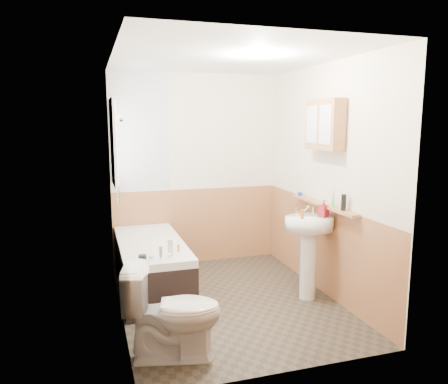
{
  "coord_description": "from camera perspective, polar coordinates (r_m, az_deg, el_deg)",
  "views": [
    {
      "loc": [
        -1.34,
        -4.18,
        1.89
      ],
      "look_at": [
        0.0,
        0.15,
        1.15
      ],
      "focal_mm": 35.0,
      "sensor_mm": 36.0,
      "label": 1
    }
  ],
  "objects": [
    {
      "name": "floor",
      "position": [
        4.78,
        0.55,
        -14.03
      ],
      "size": [
        2.8,
        2.8,
        0.0
      ],
      "primitive_type": "plane",
      "color": "#2E2820",
      "rests_on": "ground"
    },
    {
      "name": "ceiling",
      "position": [
        4.43,
        0.6,
        17.18
      ],
      "size": [
        2.8,
        2.8,
        0.0
      ],
      "primitive_type": "plane",
      "rotation": [
        3.14,
        0.0,
        0.0
      ],
      "color": "white",
      "rests_on": "ground"
    },
    {
      "name": "wall_back",
      "position": [
        5.78,
        -3.7,
        2.89
      ],
      "size": [
        2.2,
        0.02,
        2.5
      ],
      "primitive_type": "cube",
      "color": "#F2E4C8",
      "rests_on": "ground"
    },
    {
      "name": "wall_front",
      "position": [
        3.14,
        8.45,
        -2.55
      ],
      "size": [
        2.2,
        0.02,
        2.5
      ],
      "primitive_type": "cube",
      "color": "#F2E4C8",
      "rests_on": "ground"
    },
    {
      "name": "wall_left",
      "position": [
        4.24,
        -13.88,
        0.31
      ],
      "size": [
        0.02,
        2.8,
        2.5
      ],
      "primitive_type": "cube",
      "color": "#F2E4C8",
      "rests_on": "ground"
    },
    {
      "name": "wall_right",
      "position": [
        4.89,
        13.07,
        1.5
      ],
      "size": [
        0.02,
        2.8,
        2.5
      ],
      "primitive_type": "cube",
      "color": "#F2E4C8",
      "rests_on": "ground"
    },
    {
      "name": "wainscot_right",
      "position": [
        5.03,
        12.54,
        -7.0
      ],
      "size": [
        0.01,
        2.8,
        1.0
      ],
      "primitive_type": "cube",
      "color": "#B27649",
      "rests_on": "wall_right"
    },
    {
      "name": "wainscot_front",
      "position": [
        3.39,
        7.98,
        -14.97
      ],
      "size": [
        2.2,
        0.01,
        1.0
      ],
      "primitive_type": "cube",
      "color": "#B27649",
      "rests_on": "wall_front"
    },
    {
      "name": "wainscot_back",
      "position": [
        5.89,
        -3.58,
        -4.4
      ],
      "size": [
        2.2,
        0.01,
        1.0
      ],
      "primitive_type": "cube",
      "color": "#B27649",
      "rests_on": "wall_back"
    },
    {
      "name": "tile_cladding_left",
      "position": [
        4.24,
        -13.58,
        0.33
      ],
      "size": [
        0.01,
        2.8,
        2.5
      ],
      "primitive_type": "cube",
      "color": "white",
      "rests_on": "wall_left"
    },
    {
      "name": "tile_return_back",
      "position": [
        5.6,
        -10.99,
        7.66
      ],
      "size": [
        0.75,
        0.01,
        1.5
      ],
      "primitive_type": "cube",
      "color": "white",
      "rests_on": "wall_back"
    },
    {
      "name": "window",
      "position": [
        5.14,
        -14.17,
        6.31
      ],
      "size": [
        0.03,
        0.79,
        0.99
      ],
      "color": "white",
      "rests_on": "wall_left"
    },
    {
      "name": "bathtub",
      "position": [
        5.04,
        -9.48,
        -9.32
      ],
      "size": [
        0.7,
        1.63,
        0.7
      ],
      "color": "black",
      "rests_on": "floor"
    },
    {
      "name": "shower_riser",
      "position": [
        4.9,
        -13.7,
        6.09
      ],
      "size": [
        0.1,
        0.07,
        1.11
      ],
      "color": "silver",
      "rests_on": "wall_left"
    },
    {
      "name": "toilet",
      "position": [
        3.63,
        -6.67,
        -15.35
      ],
      "size": [
        0.85,
        0.6,
        0.76
      ],
      "primitive_type": "imported",
      "rotation": [
        0.0,
        0.0,
        1.34
      ],
      "color": "white",
      "rests_on": "floor"
    },
    {
      "name": "sink",
      "position": [
        4.73,
        11.01,
        -6.23
      ],
      "size": [
        0.52,
        0.42,
        1.01
      ],
      "rotation": [
        0.0,
        0.0,
        0.1
      ],
      "color": "white",
      "rests_on": "floor"
    },
    {
      "name": "pine_shelf",
      "position": [
        4.82,
        12.76,
        -1.63
      ],
      "size": [
        0.1,
        1.26,
        0.03
      ],
      "primitive_type": "cube",
      "color": "#B27649",
      "rests_on": "wall_right"
    },
    {
      "name": "medicine_cabinet",
      "position": [
        4.7,
        12.97,
        8.58
      ],
      "size": [
        0.15,
        0.58,
        0.53
      ],
      "color": "#B27649",
      "rests_on": "wall_right"
    },
    {
      "name": "foam_can",
      "position": [
        4.47,
        15.35,
        -1.32
      ],
      "size": [
        0.07,
        0.07,
        0.16
      ],
      "primitive_type": "cylinder",
      "rotation": [
        0.0,
        0.0,
        0.4
      ],
      "color": "black",
      "rests_on": "pine_shelf"
    },
    {
      "name": "green_bottle",
      "position": [
        4.63,
        14.07,
        -0.68
      ],
      "size": [
        0.04,
        0.04,
        0.2
      ],
      "primitive_type": "cone",
      "rotation": [
        0.0,
        0.0,
        0.11
      ],
      "color": "#59C647",
      "rests_on": "pine_shelf"
    },
    {
      "name": "black_jar",
      "position": [
        5.27,
        9.92,
        -0.25
      ],
      "size": [
        0.07,
        0.07,
        0.04
      ],
      "primitive_type": "cylinder",
      "rotation": [
        0.0,
        0.0,
        -0.26
      ],
      "color": "#19339E",
      "rests_on": "pine_shelf"
    },
    {
      "name": "soap_bottle",
      "position": [
        4.67,
        12.85,
        -2.71
      ],
      "size": [
        0.15,
        0.2,
        0.08
      ],
      "primitive_type": "imported",
      "rotation": [
        0.0,
        0.0,
        0.4
      ],
      "color": "maroon",
      "rests_on": "sink"
    },
    {
      "name": "clear_bottle",
      "position": [
        4.54,
        10.17,
        -2.88
      ],
      "size": [
        0.04,
        0.04,
        0.1
      ],
      "primitive_type": "cylinder",
      "rotation": [
        0.0,
        0.0,
        0.18
      ],
      "color": "orange",
      "rests_on": "sink"
    },
    {
      "name": "blue_gel",
      "position": [
        4.36,
        -7.0,
        -7.3
      ],
      "size": [
        0.06,
        0.05,
        0.17
      ],
      "primitive_type": "cube",
      "rotation": [
        0.0,
        0.0,
        -0.36
      ],
      "color": "silver",
      "rests_on": "bathtub"
    },
    {
      "name": "cream_jar",
      "position": [
        4.32,
        -10.61,
        -8.4
      ],
      "size": [
        0.09,
        0.09,
        0.05
      ],
      "primitive_type": "cylinder",
      "rotation": [
        0.0,
        0.0,
        0.22
      ],
      "color": "black",
      "rests_on": "bathtub"
    },
    {
      "name": "orange_bottle",
      "position": [
        4.52,
        -5.97,
        -7.33
      ],
      "size": [
        0.03,
        0.03,
        0.07
      ],
      "primitive_type": "cylinder",
      "rotation": [
        0.0,
        0.0,
        0.32
      ],
      "color": "orange",
      "rests_on": "bathtub"
    }
  ]
}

